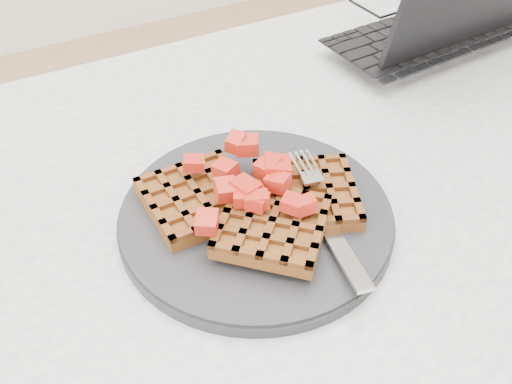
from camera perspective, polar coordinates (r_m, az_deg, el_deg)
table at (r=0.66m, az=6.65°, el=-8.62°), size 1.20×0.80×0.75m
plate at (r=0.55m, az=-0.00°, el=-2.45°), size 0.27×0.27×0.02m
waffles at (r=0.54m, az=0.21°, el=-1.24°), size 0.21×0.19×0.03m
strawberry_pile at (r=0.52m, az=-0.00°, el=1.13°), size 0.15×0.15×0.02m
fork at (r=0.54m, az=6.66°, el=-2.26°), size 0.06×0.18×0.02m
laptop at (r=0.89m, az=17.04°, el=16.68°), size 0.35×0.27×0.23m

